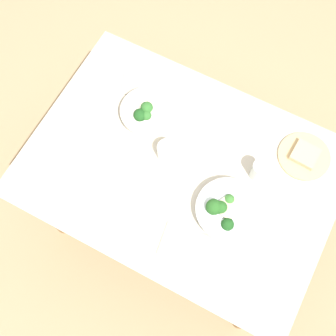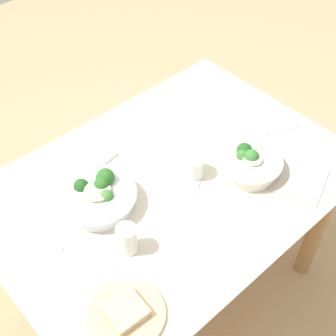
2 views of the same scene
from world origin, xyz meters
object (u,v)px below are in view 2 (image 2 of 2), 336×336
(table_knife_left, at_px, (81,265))
(table_knife_right, at_px, (278,132))
(bread_side_plate, at_px, (126,313))
(fork_by_near_bowl, at_px, (49,248))
(broccoli_bowl_near, at_px, (98,196))
(napkin_folded_upper, at_px, (300,179))
(fork_by_far_bowl, at_px, (198,188))
(broccoli_bowl_far, at_px, (248,163))
(water_glass_center, at_px, (127,239))
(napkin_folded_lower, at_px, (86,161))
(water_glass_side, at_px, (192,166))

(table_knife_left, distance_m, table_knife_right, 0.92)
(bread_side_plate, height_order, table_knife_left, bread_side_plate)
(table_knife_right, bearing_deg, fork_by_near_bowl, 14.15)
(broccoli_bowl_near, bearing_deg, napkin_folded_upper, 146.40)
(bread_side_plate, relative_size, fork_by_far_bowl, 2.66)
(table_knife_right, height_order, napkin_folded_upper, napkin_folded_upper)
(broccoli_bowl_far, bearing_deg, fork_by_far_bowl, -16.07)
(water_glass_center, relative_size, fork_by_far_bowl, 1.22)
(broccoli_bowl_far, bearing_deg, bread_side_plate, 11.87)
(broccoli_bowl_far, relative_size, fork_by_near_bowl, 3.17)
(napkin_folded_lower, bearing_deg, napkin_folded_upper, 130.96)
(table_knife_left, xyz_separation_m, table_knife_right, (-0.92, 0.02, 0.00))
(water_glass_side, bearing_deg, table_knife_right, 170.57)
(table_knife_right, bearing_deg, water_glass_side, 12.89)
(water_glass_side, xyz_separation_m, fork_by_far_bowl, (0.03, 0.06, -0.04))
(table_knife_left, bearing_deg, fork_by_far_bowl, -136.06)
(table_knife_right, xyz_separation_m, napkin_folded_lower, (0.65, -0.37, 0.00))
(bread_side_plate, distance_m, table_knife_right, 0.93)
(fork_by_near_bowl, xyz_separation_m, table_knife_right, (-0.95, 0.14, -0.00))
(water_glass_center, bearing_deg, napkin_folded_lower, -107.48)
(fork_by_near_bowl, height_order, table_knife_left, same)
(broccoli_bowl_near, relative_size, water_glass_center, 2.58)
(fork_by_near_bowl, bearing_deg, water_glass_side, 38.40)
(water_glass_center, height_order, fork_by_far_bowl, water_glass_center)
(water_glass_center, height_order, water_glass_side, water_glass_center)
(water_glass_side, bearing_deg, fork_by_near_bowl, -7.23)
(fork_by_near_bowl, height_order, napkin_folded_upper, napkin_folded_upper)
(broccoli_bowl_far, xyz_separation_m, broccoli_bowl_near, (0.49, -0.23, 0.00))
(water_glass_side, bearing_deg, water_glass_center, 14.23)
(water_glass_center, height_order, table_knife_left, water_glass_center)
(broccoli_bowl_near, distance_m, napkin_folded_upper, 0.71)
(table_knife_left, bearing_deg, broccoli_bowl_far, -140.17)
(broccoli_bowl_near, relative_size, table_knife_left, 1.22)
(napkin_folded_upper, bearing_deg, fork_by_near_bowl, -23.15)
(broccoli_bowl_near, xyz_separation_m, water_glass_center, (0.04, 0.21, 0.01))
(broccoli_bowl_near, xyz_separation_m, napkin_folded_upper, (-0.59, 0.39, -0.03))
(table_knife_right, bearing_deg, water_glass_center, 24.26)
(fork_by_near_bowl, distance_m, table_knife_left, 0.12)
(broccoli_bowl_far, xyz_separation_m, table_knife_right, (-0.24, -0.05, -0.03))
(napkin_folded_upper, bearing_deg, fork_by_far_bowl, -35.63)
(broccoli_bowl_far, height_order, broccoli_bowl_near, broccoli_bowl_near)
(napkin_folded_upper, bearing_deg, broccoli_bowl_near, -33.60)
(table_knife_right, xyz_separation_m, napkin_folded_upper, (0.14, 0.21, 0.00))
(water_glass_center, height_order, napkin_folded_lower, water_glass_center)
(table_knife_left, height_order, napkin_folded_lower, napkin_folded_lower)
(broccoli_bowl_near, bearing_deg, table_knife_left, 40.31)
(broccoli_bowl_far, bearing_deg, napkin_folded_upper, 123.00)
(water_glass_side, distance_m, fork_by_near_bowl, 0.55)
(fork_by_far_bowl, bearing_deg, broccoli_bowl_far, -58.52)
(fork_by_near_bowl, relative_size, napkin_folded_lower, 0.38)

